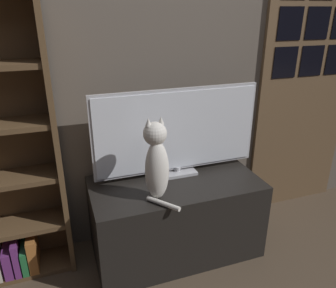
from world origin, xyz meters
The scene contains 5 objects.
wall_back centered at (0.00, 1.22, 1.30)m, with size 4.80×0.05×2.60m.
tv_stand centered at (0.00, 0.90, 0.27)m, with size 1.10×0.55×0.54m.
tv centered at (0.05, 1.02, 0.84)m, with size 1.12×0.15×0.59m.
cat centered at (-0.17, 0.76, 0.77)m, with size 0.16×0.28×0.50m.
door centered at (1.19, 1.18, 1.05)m, with size 0.84×0.04×2.05m.
Camera 1 is at (-0.67, -0.85, 1.58)m, focal length 35.00 mm.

